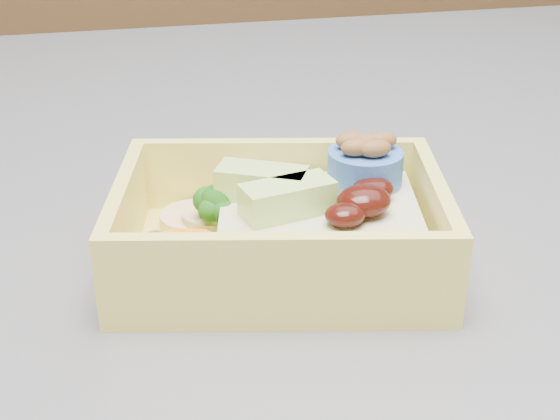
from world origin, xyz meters
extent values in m
cube|color=brown|center=(0.00, 1.20, 0.45)|extent=(3.20, 0.60, 0.90)
cube|color=#343439|center=(0.00, -0.10, 0.90)|extent=(1.24, 0.84, 0.04)
cube|color=#F6E565|center=(-0.06, -0.20, 0.92)|extent=(0.18, 0.15, 0.01)
cube|color=#F6E565|center=(-0.04, -0.15, 0.95)|extent=(0.16, 0.04, 0.04)
cube|color=#F6E565|center=(-0.07, -0.26, 0.95)|extent=(0.16, 0.04, 0.04)
cube|color=#F6E565|center=(0.02, -0.22, 0.95)|extent=(0.03, 0.10, 0.04)
cube|color=#F6E565|center=(-0.13, -0.19, 0.95)|extent=(0.03, 0.10, 0.04)
cube|color=#C1B588|center=(-0.04, -0.21, 0.94)|extent=(0.11, 0.11, 0.02)
ellipsoid|color=black|center=(-0.02, -0.22, 0.96)|extent=(0.03, 0.03, 0.01)
ellipsoid|color=black|center=(-0.01, -0.21, 0.96)|extent=(0.02, 0.02, 0.01)
ellipsoid|color=black|center=(-0.03, -0.23, 0.96)|extent=(0.02, 0.02, 0.01)
cube|color=#BCEE7C|center=(-0.05, -0.21, 0.96)|extent=(0.05, 0.03, 0.02)
cube|color=#BCEE7C|center=(-0.06, -0.19, 0.96)|extent=(0.05, 0.04, 0.02)
cylinder|color=#7AB863|center=(-0.08, -0.18, 0.93)|extent=(0.01, 0.01, 0.01)
sphere|color=#1E5E15|center=(-0.08, -0.18, 0.95)|extent=(0.02, 0.02, 0.02)
sphere|color=#1E5E15|center=(-0.08, -0.18, 0.95)|extent=(0.01, 0.01, 0.01)
sphere|color=#1E5E15|center=(-0.09, -0.18, 0.95)|extent=(0.01, 0.01, 0.01)
sphere|color=#1E5E15|center=(-0.08, -0.19, 0.95)|extent=(0.01, 0.01, 0.01)
sphere|color=#1E5E15|center=(-0.09, -0.19, 0.95)|extent=(0.01, 0.01, 0.01)
sphere|color=#1E5E15|center=(-0.08, -0.18, 0.95)|extent=(0.01, 0.01, 0.01)
cylinder|color=yellow|center=(-0.11, -0.22, 0.94)|extent=(0.04, 0.04, 0.02)
cylinder|color=orange|center=(-0.11, -0.22, 0.95)|extent=(0.02, 0.02, 0.00)
cylinder|color=orange|center=(-0.11, -0.22, 0.95)|extent=(0.02, 0.02, 0.00)
cylinder|color=orange|center=(-0.10, -0.23, 0.95)|extent=(0.02, 0.02, 0.00)
cylinder|color=#DDAE7F|center=(-0.09, -0.16, 0.93)|extent=(0.04, 0.04, 0.01)
cylinder|color=#DDAE7F|center=(-0.08, -0.17, 0.94)|extent=(0.04, 0.04, 0.01)
ellipsoid|color=white|center=(-0.07, -0.16, 0.94)|extent=(0.02, 0.02, 0.02)
ellipsoid|color=white|center=(-0.12, -0.20, 0.94)|extent=(0.02, 0.02, 0.02)
cylinder|color=#3A69C6|center=(-0.01, -0.18, 0.96)|extent=(0.04, 0.04, 0.02)
ellipsoid|color=brown|center=(-0.01, -0.18, 0.97)|extent=(0.02, 0.01, 0.01)
ellipsoid|color=brown|center=(0.00, -0.18, 0.97)|extent=(0.02, 0.01, 0.01)
ellipsoid|color=brown|center=(-0.01, -0.18, 0.97)|extent=(0.02, 0.01, 0.01)
ellipsoid|color=brown|center=(0.00, -0.19, 0.97)|extent=(0.02, 0.01, 0.01)
ellipsoid|color=brown|center=(-0.01, -0.19, 0.97)|extent=(0.02, 0.01, 0.01)
camera|label=1|loc=(-0.13, -0.54, 1.12)|focal=50.00mm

